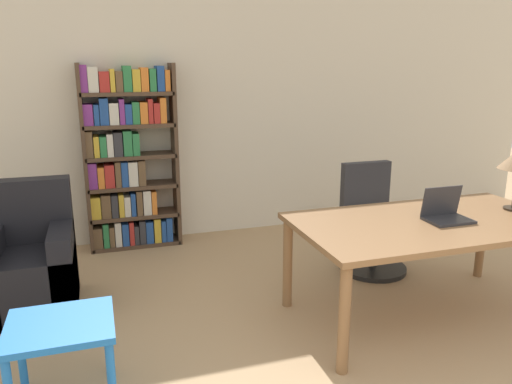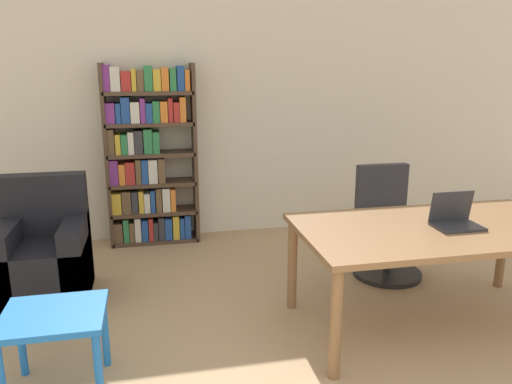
{
  "view_description": "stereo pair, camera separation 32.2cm",
  "coord_description": "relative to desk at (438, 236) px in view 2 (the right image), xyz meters",
  "views": [
    {
      "loc": [
        -1.11,
        -0.57,
        1.77
      ],
      "look_at": [
        -0.15,
        2.4,
        0.97
      ],
      "focal_mm": 35.0,
      "sensor_mm": 36.0,
      "label": 1
    },
    {
      "loc": [
        -0.8,
        -0.65,
        1.77
      ],
      "look_at": [
        -0.15,
        2.4,
        0.97
      ],
      "focal_mm": 35.0,
      "sensor_mm": 36.0,
      "label": 2
    }
  ],
  "objects": [
    {
      "name": "desk",
      "position": [
        0.0,
        0.0,
        0.0
      ],
      "size": [
        1.89,
        1.01,
        0.72
      ],
      "color": "olive",
      "rests_on": "ground_plane"
    },
    {
      "name": "office_chair",
      "position": [
        0.09,
        0.9,
        -0.25
      ],
      "size": [
        0.58,
        0.58,
        0.94
      ],
      "color": "black",
      "rests_on": "ground_plane"
    },
    {
      "name": "bookshelf",
      "position": [
        -1.9,
        2.14,
        0.23
      ],
      "size": [
        0.89,
        0.28,
        1.79
      ],
      "color": "#4C3828",
      "rests_on": "ground_plane"
    },
    {
      "name": "side_table_blue",
      "position": [
        -2.42,
        -0.25,
        -0.25
      ],
      "size": [
        0.54,
        0.48,
        0.48
      ],
      "color": "blue",
      "rests_on": "ground_plane"
    },
    {
      "name": "armchair",
      "position": [
        -2.71,
        1.01,
        -0.33
      ],
      "size": [
        0.64,
        0.66,
        0.94
      ],
      "color": "black",
      "rests_on": "ground_plane"
    },
    {
      "name": "wall_back",
      "position": [
        -1.06,
        2.33,
        0.7
      ],
      "size": [
        8.0,
        0.06,
        2.7
      ],
      "color": "beige",
      "rests_on": "ground_plane"
    },
    {
      "name": "laptop",
      "position": [
        0.1,
        -0.03,
        0.12
      ],
      "size": [
        0.3,
        0.22,
        0.23
      ],
      "color": "#2D2D33",
      "rests_on": "desk"
    }
  ]
}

